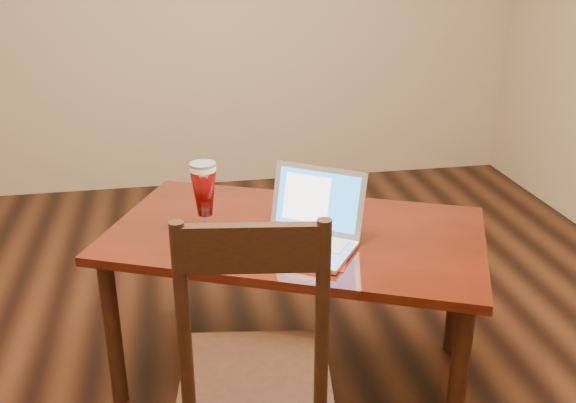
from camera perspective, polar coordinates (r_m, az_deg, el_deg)
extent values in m
plane|color=black|center=(2.70, -2.49, -17.05)|extent=(5.00, 5.00, 0.00)
cube|color=#481209|center=(2.48, 0.69, -2.97)|extent=(1.62, 1.30, 0.04)
cylinder|color=black|center=(2.58, -15.29, -11.21)|extent=(0.06, 0.06, 0.63)
cylinder|color=black|center=(2.33, 14.86, -15.29)|extent=(0.06, 0.06, 0.63)
cylinder|color=black|center=(3.09, -9.66, -4.81)|extent=(0.06, 0.06, 0.63)
cylinder|color=black|center=(2.88, 14.75, -7.40)|extent=(0.06, 0.06, 0.63)
cube|color=#9C120E|center=(2.32, 0.89, -4.29)|extent=(0.45, 0.39, 0.00)
cube|color=white|center=(2.32, 0.89, -4.25)|extent=(0.40, 0.35, 0.00)
cube|color=silver|center=(2.31, 1.16, -4.15)|extent=(0.44, 0.41, 0.02)
cube|color=#B1B1B6|center=(2.35, 1.64, -3.46)|extent=(0.31, 0.26, 0.00)
cube|color=silver|center=(2.25, 0.46, -4.67)|extent=(0.11, 0.10, 0.00)
cube|color=silver|center=(2.39, 2.66, 0.15)|extent=(0.34, 0.26, 0.24)
cube|color=blue|center=(2.39, 2.61, 0.14)|extent=(0.29, 0.23, 0.20)
cube|color=white|center=(2.40, 1.64, 0.30)|extent=(0.17, 0.14, 0.17)
cylinder|color=silver|center=(2.48, -7.28, -2.56)|extent=(0.09, 0.09, 0.01)
cylinder|color=silver|center=(2.47, -7.32, -1.81)|extent=(0.01, 0.01, 0.06)
cylinder|color=white|center=(2.39, -7.58, 2.95)|extent=(0.10, 0.10, 0.02)
cylinder|color=silver|center=(2.38, -7.60, 3.29)|extent=(0.10, 0.10, 0.01)
cylinder|color=silver|center=(2.72, 0.96, 0.25)|extent=(0.06, 0.06, 0.04)
cylinder|color=silver|center=(2.72, 2.10, 0.26)|extent=(0.06, 0.06, 0.04)
cube|color=black|center=(2.04, -2.89, -15.32)|extent=(0.51, 0.49, 0.04)
cylinder|color=black|center=(2.33, 1.98, -17.34)|extent=(0.04, 0.04, 0.44)
cylinder|color=black|center=(1.73, -9.29, -10.61)|extent=(0.04, 0.04, 0.58)
cylinder|color=black|center=(1.73, 3.06, -10.47)|extent=(0.04, 0.04, 0.58)
cube|color=black|center=(1.61, -3.28, -4.17)|extent=(0.37, 0.08, 0.13)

